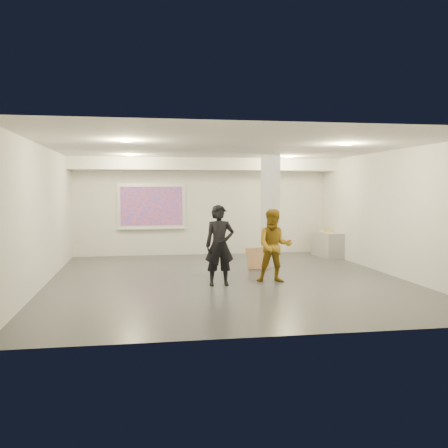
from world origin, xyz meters
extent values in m
cube|color=#35373C|center=(0.00, 0.00, 0.00)|extent=(8.00, 9.00, 0.01)
cube|color=silver|center=(0.00, 0.00, 3.00)|extent=(8.00, 9.00, 0.01)
cube|color=silver|center=(0.00, 4.50, 1.50)|extent=(8.00, 0.01, 3.00)
cube|color=silver|center=(0.00, -4.50, 1.50)|extent=(8.00, 0.01, 3.00)
cube|color=silver|center=(-4.00, 0.00, 1.50)|extent=(0.01, 9.00, 3.00)
cube|color=silver|center=(4.00, 0.00, 1.50)|extent=(0.01, 9.00, 3.00)
cube|color=white|center=(0.00, 3.95, 2.82)|extent=(8.00, 1.10, 0.36)
cylinder|color=#FFD283|center=(-2.20, 2.50, 2.98)|extent=(0.22, 0.22, 0.02)
cylinder|color=#FFD283|center=(2.20, 2.50, 2.98)|extent=(0.22, 0.22, 0.02)
cylinder|color=#FFD283|center=(-2.20, -1.50, 2.98)|extent=(0.22, 0.22, 0.02)
cylinder|color=#FFD283|center=(2.20, -1.50, 2.98)|extent=(0.22, 0.22, 0.02)
cylinder|color=silver|center=(1.50, 1.80, 1.50)|extent=(0.52, 0.52, 3.00)
cube|color=white|center=(-1.60, 4.46, 1.55)|extent=(2.10, 0.06, 1.40)
cube|color=#0032B1|center=(-1.60, 4.42, 1.55)|extent=(1.90, 0.01, 1.20)
cube|color=white|center=(-1.60, 4.40, 0.85)|extent=(2.10, 0.08, 0.04)
cube|color=gray|center=(3.72, 3.30, 0.38)|extent=(0.62, 1.33, 0.76)
cube|color=white|center=(3.69, 3.49, 0.77)|extent=(0.26, 0.32, 0.02)
cube|color=gold|center=(3.75, 3.42, 0.78)|extent=(0.32, 0.38, 0.03)
cube|color=#916948|center=(0.99, 1.33, 0.28)|extent=(0.54, 0.34, 0.55)
cube|color=#916948|center=(1.11, 1.26, 0.23)|extent=(0.46, 0.28, 0.46)
imported|color=black|center=(-0.28, -0.68, 0.87)|extent=(0.63, 0.42, 1.73)
imported|color=#8B6416|center=(0.97, -0.54, 0.81)|extent=(0.90, 0.77, 1.63)
camera|label=1|loc=(-1.95, -11.18, 2.07)|focal=40.00mm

